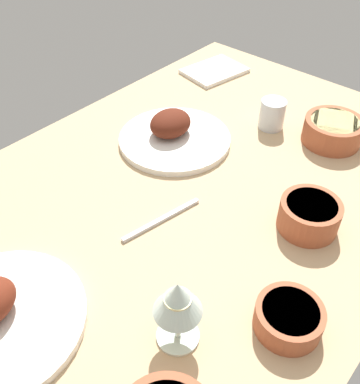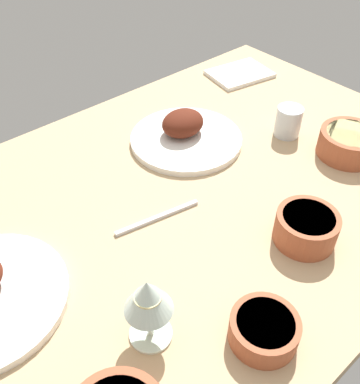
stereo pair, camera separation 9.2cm
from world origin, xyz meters
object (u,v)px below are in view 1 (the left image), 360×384
Objects in this scene: water_tumbler at (272,114)px; bowl_potatoes at (333,130)px; folded_napkin at (214,71)px; bowl_onions at (289,317)px; wine_glass at (178,301)px; plate_near_viewer at (173,134)px; bowl_pasta at (309,215)px; fork_loose at (162,220)px.

bowl_potatoes is at bearing -73.73° from water_tumbler.
bowl_onions is at bearing -134.50° from folded_napkin.
water_tumbler is (-4.36, 14.93, 0.48)cm from bowl_potatoes.
plate_near_viewer is at bearing 42.72° from wine_glass.
bowl_pasta is 36.24cm from water_tumbler.
water_tumbler is 44.42cm from fork_loose.
plate_near_viewer is 39.17cm from folded_napkin.
water_tumbler is at bearing 106.27° from bowl_potatoes.
bowl_pasta is 0.86× the size of wine_glass.
bowl_potatoes is 0.76× the size of fork_loose.
bowl_pasta is 0.66× the size of folded_napkin.
plate_near_viewer is 3.63× the size of water_tumbler.
water_tumbler is at bearing 35.07° from bowl_onions.
wine_glass reaches higher than bowl_potatoes.
water_tumbler reaches higher than fork_loose.
bowl_onions is (-26.63, -48.86, 0.49)cm from plate_near_viewer.
fork_loose is (3.98, 31.72, -2.13)cm from bowl_onions.
bowl_pasta reaches higher than bowl_onions.
folded_napkin is at bearing 53.62° from bowl_pasta.
folded_napkin is (75.95, 51.76, -9.33)cm from wine_glass.
bowl_pasta is at bearing 21.48° from bowl_onions.
fork_loose is (-22.65, -17.14, -1.65)cm from plate_near_viewer.
fork_loose is at bearing 165.25° from bowl_potatoes.
bowl_pasta is 36.06cm from wine_glass.
wine_glass is (-35.31, 3.40, 6.53)cm from bowl_pasta.
bowl_pasta is at bearing -96.40° from plate_near_viewer.
bowl_potatoes reaches higher than bowl_onions.
bowl_potatoes is at bearing 5.92° from wine_glass.
plate_near_viewer is 2.00× the size of wine_glass.
bowl_pasta is (-4.50, -40.15, 1.35)cm from plate_near_viewer.
bowl_onions is at bearing -42.59° from wine_glass.
folded_napkin is at bearing 77.22° from bowl_potatoes.
wine_glass is at bearing -120.04° from fork_loose.
folded_napkin is (36.15, 15.01, -1.45)cm from plate_near_viewer.
bowl_pasta is at bearing -40.60° from fork_loose.
water_tumbler is at bearing 19.50° from wine_glass.
bowl_onions is 0.61× the size of folded_napkin.
fork_loose is (-18.15, 23.01, -3.00)cm from bowl_pasta.
plate_near_viewer is 2.51× the size of bowl_onions.
fork_loose is at bearing 82.84° from bowl_onions.
bowl_onions is 89.58cm from folded_napkin.
bowl_onions reaches higher than fork_loose.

